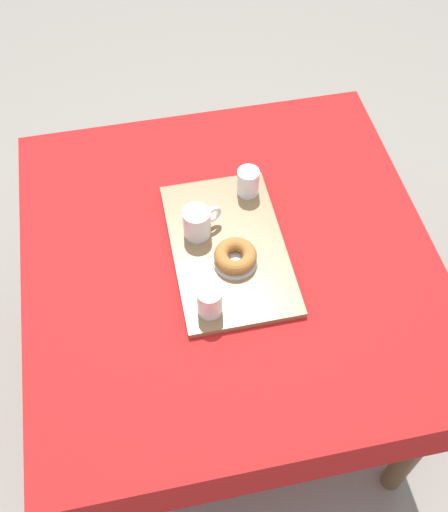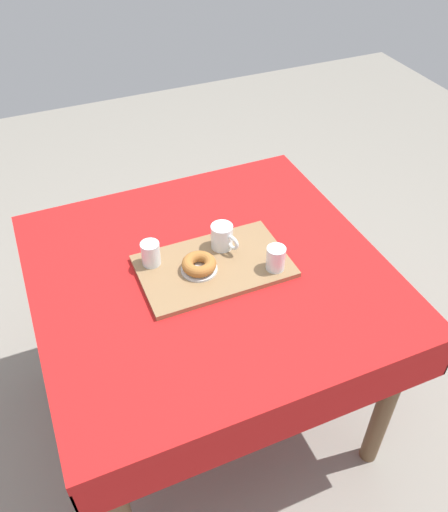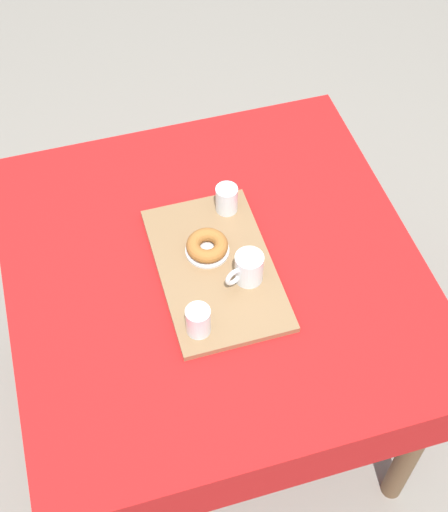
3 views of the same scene
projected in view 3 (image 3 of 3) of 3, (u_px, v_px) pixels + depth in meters
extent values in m
plane|color=gray|center=(216.00, 397.00, 2.49)|extent=(6.00, 6.00, 0.00)
cube|color=red|center=(214.00, 270.00, 1.90)|extent=(1.11, 1.08, 0.04)
cube|color=red|center=(394.00, 246.00, 2.06)|extent=(1.11, 0.01, 0.14)
cube|color=red|center=(18.00, 336.00, 1.88)|extent=(1.11, 0.01, 0.14)
cube|color=red|center=(280.00, 479.00, 1.64)|extent=(0.01, 1.08, 0.14)
cube|color=red|center=(167.00, 153.00, 2.29)|extent=(0.01, 1.08, 0.14)
cylinder|color=brown|center=(414.00, 443.00, 2.00)|extent=(0.06, 0.06, 0.72)
cylinder|color=brown|center=(300.00, 204.00, 2.55)|extent=(0.06, 0.06, 0.72)
cylinder|color=brown|center=(49.00, 261.00, 2.39)|extent=(0.06, 0.06, 0.72)
cube|color=olive|center=(217.00, 268.00, 1.87)|extent=(0.48, 0.29, 0.02)
cylinder|color=white|center=(249.00, 268.00, 1.80)|extent=(0.07, 0.07, 0.08)
cylinder|color=#5B230A|center=(249.00, 269.00, 1.81)|extent=(0.06, 0.06, 0.06)
torus|color=white|center=(234.00, 277.00, 1.78)|extent=(0.03, 0.05, 0.05)
cylinder|color=white|center=(227.00, 199.00, 1.95)|extent=(0.06, 0.06, 0.08)
cylinder|color=silver|center=(227.00, 203.00, 1.96)|extent=(0.05, 0.05, 0.04)
cylinder|color=white|center=(198.00, 321.00, 1.71)|extent=(0.06, 0.06, 0.08)
cylinder|color=silver|center=(199.00, 326.00, 1.73)|extent=(0.05, 0.05, 0.03)
cylinder|color=silver|center=(207.00, 251.00, 1.88)|extent=(0.12, 0.12, 0.01)
torus|color=#A3662D|center=(207.00, 245.00, 1.87)|extent=(0.11, 0.11, 0.04)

